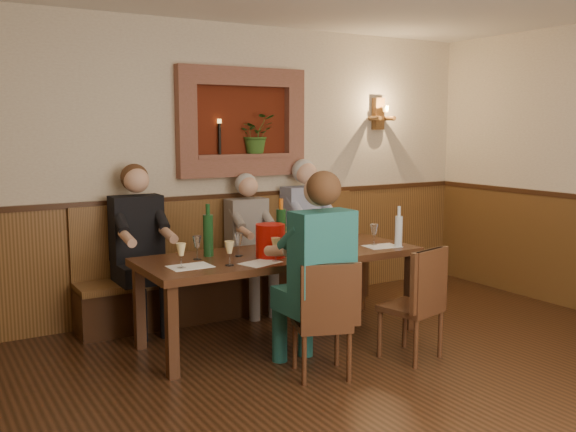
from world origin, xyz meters
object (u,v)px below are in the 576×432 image
spittoon_bucket (270,241)px  wine_bottle_green_b (208,234)px  wine_bottle_green_a (281,229)px  dining_table (281,261)px  chair_near_left (322,343)px  bench (233,279)px  water_bottle (399,230)px  person_chair_front (315,289)px  person_bench_right (309,244)px  chair_near_right (412,326)px  person_bench_mid (251,256)px  person_bench_left (141,262)px

spittoon_bucket → wine_bottle_green_b: size_ratio=0.63×
wine_bottle_green_a → dining_table: bearing=-122.1°
dining_table → chair_near_left: 0.99m
bench → chair_near_left: size_ratio=3.47×
water_bottle → person_chair_front: bearing=-158.3°
water_bottle → person_bench_right: bearing=100.7°
person_bench_right → spittoon_bucket: (-0.99, -0.95, 0.27)m
chair_near_right → bench: bearing=95.2°
bench → dining_table: bearing=-90.0°
person_bench_right → bench: bearing=172.5°
dining_table → spittoon_bucket: 0.29m
person_chair_front → wine_bottle_green_a: size_ratio=3.31×
dining_table → person_bench_mid: bearing=79.7°
person_bench_right → person_bench_mid: bearing=179.7°
chair_near_left → person_bench_left: bearing=134.1°
chair_near_right → water_bottle: (0.39, 0.64, 0.64)m
water_bottle → dining_table: bearing=163.9°
wine_bottle_green_b → person_bench_left: bearing=119.0°
chair_near_right → person_bench_right: bearing=70.7°
person_bench_left → person_bench_mid: person_bench_left is taller
person_bench_right → spittoon_bucket: size_ratio=5.45×
spittoon_bucket → wine_bottle_green_b: 0.51m
chair_near_right → person_chair_front: (-0.81, 0.16, 0.37)m
chair_near_right → person_bench_right: 1.81m
person_bench_left → wine_bottle_green_b: size_ratio=3.42×
bench → person_bench_left: size_ratio=2.02×
dining_table → person_bench_left: 1.26m
bench → person_bench_mid: 0.30m
spittoon_bucket → person_bench_left: bearing=129.3°
chair_near_left → person_bench_left: size_ratio=0.58×
dining_table → bench: size_ratio=0.80×
chair_near_left → chair_near_right: chair_near_right is taller
dining_table → spittoon_bucket: size_ratio=8.83×
wine_bottle_green_a → person_bench_right: bearing=44.9°
chair_near_right → person_bench_left: size_ratio=0.60×
chair_near_right → person_bench_right: person_bench_right is taller
chair_near_right → person_bench_left: 2.41m
chair_near_left → spittoon_bucket: spittoon_bucket is taller
person_bench_left → chair_near_left: bearing=-65.6°
bench → chair_near_right: size_ratio=3.37×
dining_table → wine_bottle_green_b: (-0.58, 0.18, 0.26)m
person_bench_left → spittoon_bucket: bearing=-50.7°
person_chair_front → dining_table: bearing=78.1°
person_bench_left → water_bottle: person_bench_left is taller
person_bench_mid → wine_bottle_green_b: 1.06m
person_bench_left → person_bench_right: (1.77, 0.00, -0.00)m
dining_table → person_bench_mid: (0.15, 0.84, -0.12)m
bench → chair_near_right: (0.65, -1.88, -0.07)m
person_bench_mid → person_chair_front: (-0.32, -1.61, 0.07)m
chair_near_right → person_chair_front: size_ratio=0.59×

